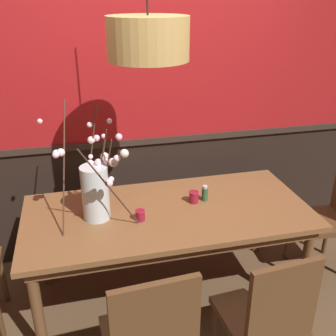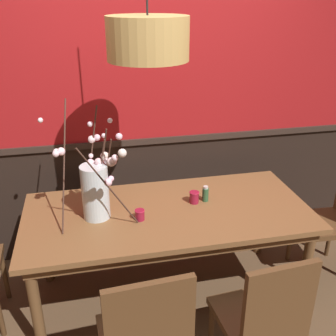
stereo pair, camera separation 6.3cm
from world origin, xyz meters
name	(u,v)px [view 1 (the left image)]	position (x,y,z in m)	size (l,w,h in m)	color
ground_plane	(168,294)	(0.00, 0.00, 0.00)	(24.00, 24.00, 0.00)	brown
back_wall	(145,99)	(0.00, 0.77, 1.35)	(5.14, 0.14, 2.72)	black
dining_table	(168,220)	(0.00, 0.00, 0.67)	(2.00, 0.93, 0.75)	brown
chair_head_east_end	(331,215)	(1.37, 0.02, 0.50)	(0.45, 0.42, 0.89)	brown
chair_near_side_right	(266,316)	(0.34, -0.88, 0.53)	(0.45, 0.47, 0.97)	brown
vase_with_blossoms	(96,190)	(-0.48, 0.02, 0.96)	(0.57, 0.62, 0.78)	silver
candle_holder_nearer_center	(194,197)	(0.21, 0.07, 0.80)	(0.07, 0.07, 0.09)	maroon
candle_holder_nearer_edge	(140,215)	(-0.21, -0.08, 0.79)	(0.07, 0.07, 0.07)	maroon
condiment_bottle	(205,193)	(0.30, 0.08, 0.81)	(0.05, 0.05, 0.12)	#2D5633
pendant_lamp	(148,39)	(-0.12, -0.03, 1.91)	(0.48, 0.48, 0.94)	tan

